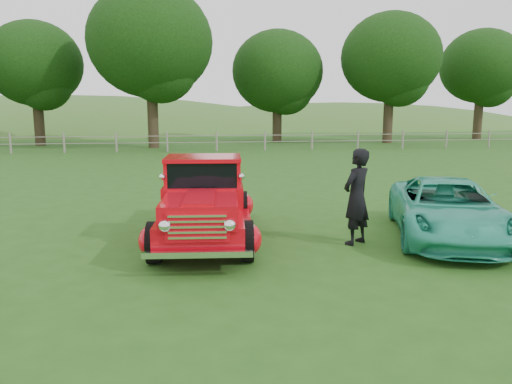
{
  "coord_description": "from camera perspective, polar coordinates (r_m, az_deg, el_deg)",
  "views": [
    {
      "loc": [
        -1.71,
        -8.7,
        2.82
      ],
      "look_at": [
        -0.37,
        1.2,
        1.06
      ],
      "focal_mm": 35.0,
      "sensor_mm": 36.0,
      "label": 1
    }
  ],
  "objects": [
    {
      "name": "tree_mid_east",
      "position": [
        38.75,
        15.15,
        14.59
      ],
      "size": [
        7.2,
        7.2,
        9.44
      ],
      "color": "#2E2317",
      "rests_on": "ground"
    },
    {
      "name": "red_pickup",
      "position": [
        10.46,
        -5.93,
        -1.24
      ],
      "size": [
        2.52,
        5.1,
        1.78
      ],
      "rotation": [
        0.0,
        0.0,
        -0.08
      ],
      "color": "black",
      "rests_on": "ground"
    },
    {
      "name": "man",
      "position": [
        10.28,
        11.42,
        -0.54
      ],
      "size": [
        0.85,
        0.81,
        1.96
      ],
      "primitive_type": "imported",
      "rotation": [
        0.0,
        0.0,
        3.79
      ],
      "color": "black",
      "rests_on": "ground"
    },
    {
      "name": "tree_near_east",
      "position": [
        38.37,
        2.47,
        13.58
      ],
      "size": [
        6.8,
        6.8,
        8.33
      ],
      "color": "#2E2317",
      "rests_on": "ground"
    },
    {
      "name": "teal_sedan",
      "position": [
        11.3,
        21.03,
        -1.88
      ],
      "size": [
        3.37,
        4.95,
        1.26
      ],
      "primitive_type": "imported",
      "rotation": [
        0.0,
        0.0,
        -0.31
      ],
      "color": "teal",
      "rests_on": "ground"
    },
    {
      "name": "tree_near_west",
      "position": [
        34.01,
        -12.0,
        16.47
      ],
      "size": [
        8.0,
        8.0,
        10.42
      ],
      "color": "#2E2317",
      "rests_on": "ground"
    },
    {
      "name": "ground",
      "position": [
        9.3,
        3.3,
        -7.7
      ],
      "size": [
        140.0,
        140.0,
        0.0
      ],
      "primitive_type": "plane",
      "color": "#234C14",
      "rests_on": "ground"
    },
    {
      "name": "tree_mid_west",
      "position": [
        38.21,
        -23.97,
        13.23
      ],
      "size": [
        6.4,
        6.4,
        8.46
      ],
      "color": "#2E2317",
      "rests_on": "ground"
    },
    {
      "name": "distant_hills",
      "position": [
        68.6,
        -9.65,
        3.65
      ],
      "size": [
        116.0,
        60.0,
        18.0
      ],
      "color": "#336023",
      "rests_on": "ground"
    },
    {
      "name": "tree_far_east",
      "position": [
        45.48,
        24.41,
        12.93
      ],
      "size": [
        6.6,
        6.6,
        8.86
      ],
      "color": "#2E2317",
      "rests_on": "ground"
    },
    {
      "name": "fence_line",
      "position": [
        30.82,
        -4.52,
        5.81
      ],
      "size": [
        48.0,
        0.12,
        1.2
      ],
      "color": "gray",
      "rests_on": "ground"
    }
  ]
}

